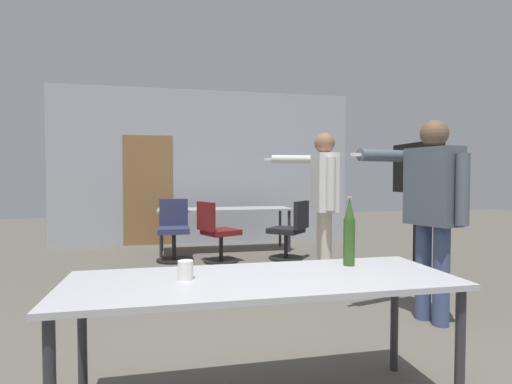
# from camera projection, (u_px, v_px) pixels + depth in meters

# --- Properties ---
(back_wall) EXTENTS (5.71, 0.12, 2.94)m
(back_wall) POSITION_uv_depth(u_px,v_px,m) (205.00, 168.00, 7.71)
(back_wall) COLOR #A3A8B2
(back_wall) RESTS_ON ground_plane
(conference_table_near) EXTENTS (2.03, 0.72, 0.74)m
(conference_table_near) POSITION_uv_depth(u_px,v_px,m) (263.00, 290.00, 2.10)
(conference_table_near) COLOR #A8A8AD
(conference_table_near) RESTS_ON ground_plane
(conference_table_far) EXTENTS (2.24, 0.69, 0.74)m
(conference_table_far) POSITION_uv_depth(u_px,v_px,m) (225.00, 212.00, 6.81)
(conference_table_far) COLOR #A8A8AD
(conference_table_far) RESTS_ON ground_plane
(tv_screen) EXTENTS (0.44, 1.00, 1.70)m
(tv_screen) POSITION_uv_depth(u_px,v_px,m) (416.00, 195.00, 4.96)
(tv_screen) COLOR black
(tv_screen) RESTS_ON ground_plane
(person_near_casual) EXTENTS (0.90, 0.64, 1.76)m
(person_near_casual) POSITION_uv_depth(u_px,v_px,m) (432.00, 201.00, 3.44)
(person_near_casual) COLOR #3D4C75
(person_near_casual) RESTS_ON ground_plane
(person_center_tall) EXTENTS (0.79, 0.67, 1.79)m
(person_center_tall) POSITION_uv_depth(u_px,v_px,m) (323.00, 192.00, 4.68)
(person_center_tall) COLOR beige
(person_center_tall) RESTS_ON ground_plane
(office_chair_mid_tucked) EXTENTS (0.66, 0.63, 0.91)m
(office_chair_mid_tucked) POSITION_uv_depth(u_px,v_px,m) (217.00, 234.00, 5.92)
(office_chair_mid_tucked) COLOR black
(office_chair_mid_tucked) RESTS_ON ground_plane
(office_chair_far_left) EXTENTS (0.52, 0.55, 0.93)m
(office_chair_far_left) POSITION_uv_depth(u_px,v_px,m) (174.00, 232.00, 6.09)
(office_chair_far_left) COLOR black
(office_chair_far_left) RESTS_ON ground_plane
(office_chair_far_right) EXTENTS (0.69, 0.68, 0.91)m
(office_chair_far_right) POSITION_uv_depth(u_px,v_px,m) (290.00, 232.00, 6.13)
(office_chair_far_right) COLOR black
(office_chair_far_right) RESTS_ON ground_plane
(beer_bottle) EXTENTS (0.07, 0.07, 0.41)m
(beer_bottle) POSITION_uv_depth(u_px,v_px,m) (349.00, 233.00, 2.38)
(beer_bottle) COLOR #2D511E
(beer_bottle) RESTS_ON conference_table_near
(drink_cup) EXTENTS (0.08, 0.08, 0.10)m
(drink_cup) POSITION_uv_depth(u_px,v_px,m) (186.00, 270.00, 2.06)
(drink_cup) COLOR silver
(drink_cup) RESTS_ON conference_table_near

